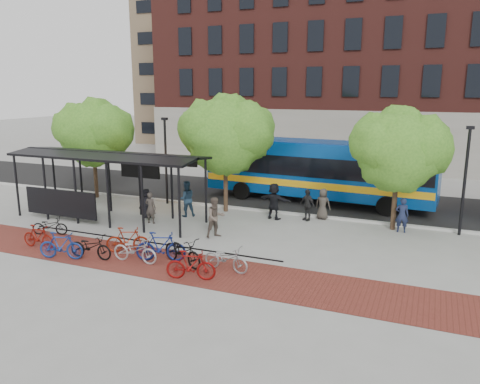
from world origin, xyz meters
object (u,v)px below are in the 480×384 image
at_px(tree_b, 227,132).
at_px(pedestrian_4, 307,205).
at_px(bike_3, 61,246).
at_px(bike_0, 50,226).
at_px(pedestrian_5, 274,201).
at_px(pedestrian_6, 323,204).
at_px(bike_7, 161,247).
at_px(bike_8, 182,251).
at_px(bike_9, 191,265).
at_px(tree_c, 400,147).
at_px(pedestrian_2, 186,199).
at_px(tree_a, 94,130).
at_px(pedestrian_8, 216,217).
at_px(bike_10, 226,258).
at_px(lamp_post_left, 166,158).
at_px(bike_6, 135,250).
at_px(bus, 318,167).
at_px(bike_1, 38,237).
at_px(bike_5, 128,240).
at_px(pedestrian_7, 402,215).
at_px(pedestrian_1, 151,208).
at_px(pedestrian_0, 146,203).
at_px(lamp_post_right, 465,178).
at_px(bike_4, 91,247).
at_px(bus_shelter, 105,163).

height_order(tree_b, pedestrian_4, tree_b).
bearing_deg(bike_3, bike_0, 36.97).
distance_m(pedestrian_5, pedestrian_6, 2.58).
xyz_separation_m(bike_7, bike_8, (0.99, 0.00, -0.04)).
distance_m(bike_8, bike_9, 1.56).
bearing_deg(tree_c, pedestrian_2, -170.20).
relative_size(tree_a, pedestrian_8, 3.26).
xyz_separation_m(pedestrian_2, pedestrian_4, (6.21, 1.75, -0.14)).
relative_size(bike_10, pedestrian_2, 0.97).
bearing_deg(tree_a, lamp_post_left, 2.92).
height_order(bike_0, bike_6, bike_6).
xyz_separation_m(lamp_post_left, bus, (8.20, 3.89, -0.63)).
xyz_separation_m(bike_3, pedestrian_8, (4.56, 4.99, 0.38)).
xyz_separation_m(tree_b, pedestrian_2, (-1.62, -1.83, -3.49)).
bearing_deg(bike_9, bike_6, 62.16).
height_order(bike_9, pedestrian_8, pedestrian_8).
distance_m(bike_1, bike_5, 4.04).
xyz_separation_m(tree_b, bus, (4.10, 4.15, -2.34)).
height_order(pedestrian_5, pedestrian_7, pedestrian_5).
height_order(bike_0, bike_3, bike_3).
bearing_deg(tree_c, bike_9, -124.05).
bearing_deg(bike_9, bike_3, 76.86).
relative_size(bike_3, pedestrian_2, 0.97).
xyz_separation_m(pedestrian_1, pedestrian_2, (1.04, 1.88, 0.15)).
bearing_deg(pedestrian_7, bus, -46.54).
xyz_separation_m(tree_b, bike_3, (-3.16, -9.48, -3.89)).
xyz_separation_m(bike_0, pedestrian_5, (8.92, 6.65, 0.53)).
distance_m(pedestrian_4, pedestrian_5, 1.74).
xyz_separation_m(bus, pedestrian_6, (1.20, -3.69, -1.29)).
distance_m(tree_c, bike_9, 11.78).
height_order(tree_a, tree_c, tree_a).
relative_size(bike_1, pedestrian_1, 1.04).
bearing_deg(pedestrian_8, pedestrian_6, -1.29).
height_order(bike_8, pedestrian_7, pedestrian_7).
height_order(pedestrian_2, pedestrian_7, pedestrian_2).
bearing_deg(pedestrian_7, bike_1, 24.85).
bearing_deg(bus, bike_6, -104.51).
height_order(tree_b, pedestrian_2, tree_b).
relative_size(bike_9, pedestrian_0, 1.17).
distance_m(tree_b, lamp_post_right, 12.03).
height_order(lamp_post_left, pedestrian_2, lamp_post_left).
xyz_separation_m(lamp_post_right, bike_4, (-14.00, -9.22, -2.24)).
height_order(bike_1, bike_5, bike_5).
relative_size(bike_1, pedestrian_6, 1.03).
bearing_deg(bus_shelter, bike_1, -87.91).
xyz_separation_m(lamp_post_right, pedestrian_2, (-13.53, -2.08, -1.77)).
bearing_deg(bike_7, tree_c, -65.50).
xyz_separation_m(pedestrian_6, pedestrian_7, (4.02, -0.83, 0.03)).
relative_size(tree_a, pedestrian_4, 3.71).
bearing_deg(bus, pedestrian_4, -79.49).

